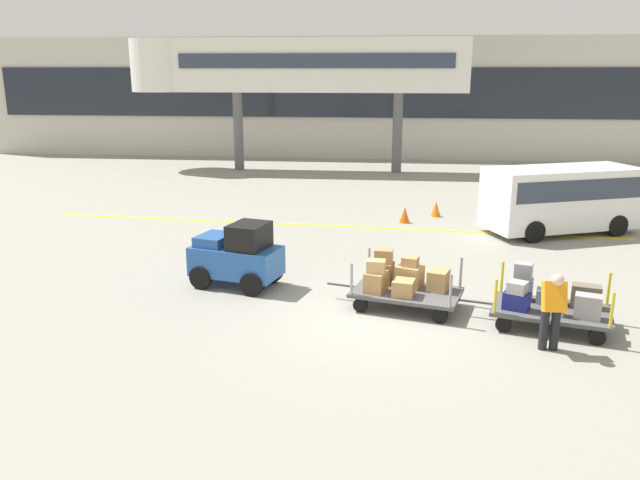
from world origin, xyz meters
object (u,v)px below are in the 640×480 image
object	(u,v)px
baggage_handler	(553,307)
safety_cone_far	(436,209)
baggage_tug	(237,256)
safety_cone_near	(405,215)
baggage_cart_middle	(551,302)
baggage_cart_lead	(402,282)
shuttle_van	(561,195)

from	to	relation	value
baggage_handler	safety_cone_far	distance (m)	11.31
baggage_tug	safety_cone_far	xyz separation A→B (m)	(5.28, 8.18, -0.48)
safety_cone_near	baggage_cart_middle	bearing A→B (deg)	-72.81
baggage_tug	baggage_cart_lead	xyz separation A→B (m)	(3.93, -0.98, -0.19)
shuttle_van	safety_cone_far	xyz separation A→B (m)	(-3.78, 1.92, -0.96)
baggage_cart_lead	baggage_tug	bearing A→B (deg)	166.05
baggage_tug	shuttle_van	world-z (taller)	shuttle_van
safety_cone_far	shuttle_van	bearing A→B (deg)	-26.99
safety_cone_far	baggage_cart_middle	bearing A→B (deg)	-80.73
baggage_cart_middle	safety_cone_far	world-z (taller)	baggage_cart_middle
safety_cone_near	baggage_cart_lead	bearing A→B (deg)	-91.59
baggage_handler	shuttle_van	distance (m)	9.61
baggage_tug	baggage_handler	distance (m)	7.29
shuttle_van	baggage_cart_middle	bearing A→B (deg)	-104.87
baggage_cart_middle	safety_cone_near	bearing A→B (deg)	107.19
baggage_cart_lead	shuttle_van	distance (m)	8.89
shuttle_van	safety_cone_near	size ratio (longest dim) A/B	9.39
safety_cone_near	baggage_handler	bearing A→B (deg)	-76.25
baggage_tug	safety_cone_far	distance (m)	9.75
safety_cone_near	safety_cone_far	size ratio (longest dim) A/B	1.00
baggage_cart_lead	safety_cone_far	bearing A→B (deg)	81.61
baggage_cart_lead	shuttle_van	world-z (taller)	shuttle_van
baggage_cart_middle	shuttle_van	size ratio (longest dim) A/B	0.60
baggage_cart_middle	baggage_tug	bearing A→B (deg)	165.23
baggage_cart_middle	shuttle_van	world-z (taller)	shuttle_van
baggage_cart_middle	shuttle_van	xyz separation A→B (m)	(2.14, 8.08, 0.71)
baggage_cart_lead	safety_cone_far	xyz separation A→B (m)	(1.35, 9.16, -0.29)
shuttle_van	safety_cone_far	world-z (taller)	shuttle_van
baggage_cart_lead	baggage_handler	xyz separation A→B (m)	(2.70, -2.06, 0.30)
baggage_handler	baggage_cart_lead	bearing A→B (deg)	142.73
baggage_tug	baggage_cart_middle	world-z (taller)	baggage_tug
shuttle_van	baggage_handler	bearing A→B (deg)	-104.63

